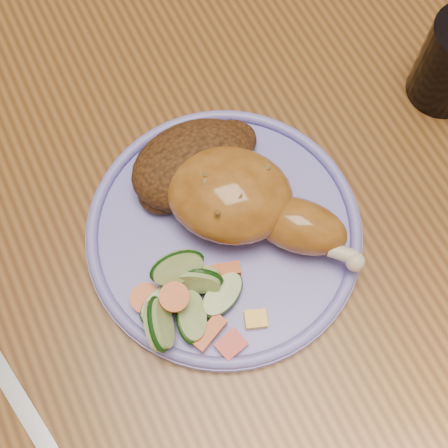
% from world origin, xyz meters
% --- Properties ---
extents(ground, '(4.00, 4.00, 0.00)m').
position_xyz_m(ground, '(0.00, 0.00, 0.00)').
color(ground, '#50311B').
rests_on(ground, ground).
extents(dining_table, '(0.90, 1.40, 0.75)m').
position_xyz_m(dining_table, '(0.00, 0.00, 0.67)').
color(dining_table, brown).
rests_on(dining_table, ground).
extents(plate, '(0.24, 0.24, 0.01)m').
position_xyz_m(plate, '(-0.06, -0.07, 0.76)').
color(plate, '#7872D8').
rests_on(plate, dining_table).
extents(plate_rim, '(0.24, 0.24, 0.01)m').
position_xyz_m(plate_rim, '(-0.06, -0.07, 0.77)').
color(plate_rim, '#7872D8').
rests_on(plate_rim, plate).
extents(chicken_leg, '(0.16, 0.17, 0.06)m').
position_xyz_m(chicken_leg, '(-0.04, -0.07, 0.79)').
color(chicken_leg, '#9F6121').
rests_on(chicken_leg, plate).
extents(rice_pilaf, '(0.12, 0.08, 0.05)m').
position_xyz_m(rice_pilaf, '(-0.06, -0.01, 0.78)').
color(rice_pilaf, '#492912').
rests_on(rice_pilaf, plate).
extents(vegetable_pile, '(0.10, 0.10, 0.05)m').
position_xyz_m(vegetable_pile, '(-0.12, -0.12, 0.78)').
color(vegetable_pile, '#A50A05').
rests_on(vegetable_pile, plate).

